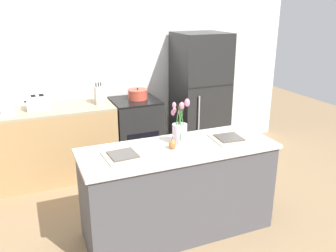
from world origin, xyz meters
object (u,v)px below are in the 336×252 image
refrigerator (200,96)px  flower_vase (180,129)px  pear_figurine (172,144)px  toaster (38,103)px  plate_setting_right (229,138)px  knife_block (99,95)px  cooking_pot (138,94)px  plate_setting_left (123,155)px  stove_range (136,133)px

refrigerator → flower_vase: (-1.00, -1.52, 0.15)m
pear_figurine → toaster: bearing=122.1°
plate_setting_right → knife_block: 1.84m
refrigerator → cooking_pot: refrigerator is taller
plate_setting_left → knife_block: (0.15, 1.60, 0.14)m
refrigerator → pear_figurine: refrigerator is taller
plate_setting_right → toaster: (-1.61, 1.62, 0.11)m
refrigerator → toaster: bearing=179.7°
pear_figurine → toaster: size_ratio=0.41×
flower_vase → plate_setting_left: flower_vase is taller
flower_vase → plate_setting_right: bearing=-10.7°
pear_figurine → plate_setting_right: pear_figurine is taller
plate_setting_left → toaster: size_ratio=1.20×
flower_vase → plate_setting_left: bearing=-171.0°
stove_range → plate_setting_left: (-0.62, -1.61, 0.43)m
flower_vase → pear_figurine: flower_vase is taller
plate_setting_right → stove_range: bearing=104.7°
flower_vase → toaster: (-1.14, 1.53, -0.02)m
flower_vase → plate_setting_left: (-0.57, -0.09, -0.13)m
stove_range → plate_setting_right: size_ratio=2.74×
toaster → knife_block: size_ratio=1.04×
stove_range → toaster: toaster is taller
toaster → flower_vase: bearing=-53.4°
pear_figurine → toaster: 1.92m
stove_range → knife_block: 0.74m
cooking_pot → knife_block: size_ratio=0.96×
flower_vase → cooking_pot: (0.10, 1.54, -0.04)m
refrigerator → knife_block: 1.43m
pear_figurine → plate_setting_right: size_ratio=0.34×
refrigerator → toaster: (-2.14, 0.01, 0.13)m
flower_vase → plate_setting_right: (0.48, -0.09, -0.13)m
knife_block → flower_vase: bearing=-74.7°
plate_setting_right → knife_block: (-0.89, 1.60, 0.14)m
stove_range → plate_setting_left: stove_range is taller
cooking_pot → toaster: bearing=-179.6°
flower_vase → knife_block: bearing=105.3°
flower_vase → pear_figurine: size_ratio=3.77×
cooking_pot → knife_block: 0.52m
pear_figurine → plate_setting_left: pear_figurine is taller
refrigerator → plate_setting_right: 1.69m
pear_figurine → knife_block: (-0.30, 1.61, 0.10)m
refrigerator → pear_figurine: size_ratio=15.21×
flower_vase → pear_figurine: bearing=-139.9°
flower_vase → toaster: 1.91m
stove_range → plate_setting_left: 1.78m
toaster → pear_figurine: bearing=-57.9°
refrigerator → flower_vase: size_ratio=4.03×
plate_setting_left → knife_block: knife_block is taller
plate_setting_left → cooking_pot: 1.76m
flower_vase → plate_setting_left: size_ratio=1.29×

